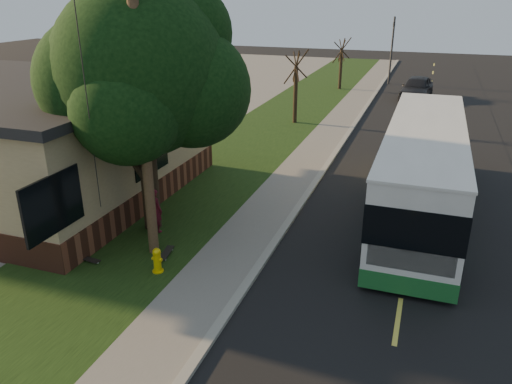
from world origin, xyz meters
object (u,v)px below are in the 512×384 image
at_px(bare_tree_far, 341,64).
at_px(distant_car, 417,88).
at_px(transit_bus, 422,168).
at_px(fire_hydrant, 157,260).
at_px(utility_pole, 141,103).
at_px(skateboard_spare, 88,259).
at_px(leafy_tree, 144,72).
at_px(traffic_signal, 392,46).
at_px(dumpster, 93,174).
at_px(skateboard_main, 166,253).
at_px(skateboarder, 155,210).
at_px(bare_tree_near, 296,88).

distance_m(bare_tree_far, distant_car, 6.41).
relative_size(transit_bus, distant_car, 2.44).
distance_m(fire_hydrant, utility_pole, 4.37).
height_order(transit_bus, skateboard_spare, transit_bus).
height_order(leafy_tree, transit_bus, leafy_tree).
bearing_deg(bare_tree_far, traffic_signal, 48.81).
distance_m(transit_bus, dumpster, 12.42).
height_order(skateboard_main, distant_car, distant_car).
bearing_deg(skateboarder, utility_pole, 131.86).
relative_size(utility_pole, distant_car, 1.87).
bearing_deg(transit_bus, dumpster, -169.96).
bearing_deg(fire_hydrant, traffic_signal, 84.79).
bearing_deg(skateboard_spare, bare_tree_near, 85.77).
height_order(bare_tree_near, skateboard_main, bare_tree_near).
distance_m(bare_tree_near, bare_tree_far, 12.01).
distance_m(fire_hydrant, dumpster, 7.20).
distance_m(skateboarder, skateboard_spare, 2.67).
height_order(fire_hydrant, distant_car, distant_car).
bearing_deg(bare_tree_far, skateboarder, -91.91).
xyz_separation_m(traffic_signal, skateboard_spare, (-5.34, -34.16, -3.04)).
distance_m(bare_tree_far, traffic_signal, 5.44).
xyz_separation_m(transit_bus, distant_car, (-1.08, 21.35, -0.88)).
bearing_deg(bare_tree_far, dumpster, -101.34).
xyz_separation_m(bare_tree_near, traffic_signal, (4.00, 16.00, 1.01)).
distance_m(traffic_signal, skateboard_spare, 34.71).
xyz_separation_m(skateboarder, dumpster, (-4.16, 2.41, -0.07)).
bearing_deg(traffic_signal, skateboarder, -97.93).
xyz_separation_m(fire_hydrant, dumpster, (-5.49, 4.65, 0.31)).
bearing_deg(bare_tree_far, skateboard_spare, -93.50).
height_order(traffic_signal, skateboarder, traffic_signal).
xyz_separation_m(leafy_tree, transit_bus, (8.28, 4.16, -3.46)).
bearing_deg(bare_tree_far, utility_pole, -90.60).
relative_size(skateboarder, skateboard_main, 1.62).
height_order(leafy_tree, skateboard_main, leafy_tree).
bearing_deg(skateboarder, fire_hydrant, 136.07).
height_order(skateboarder, dumpster, skateboarder).
height_order(bare_tree_near, distant_car, bare_tree_near).
distance_m(leafy_tree, traffic_signal, 31.76).
height_order(utility_pole, distant_car, utility_pole).
bearing_deg(transit_bus, utility_pole, -141.90).
xyz_separation_m(transit_bus, skateboarder, (-8.04, -4.57, -0.89)).
xyz_separation_m(utility_pole, leafy_tree, (-0.87, 1.66, 0.54)).
height_order(leafy_tree, skateboarder, leafy_tree).
bearing_deg(transit_bus, skateboarder, -150.40).
distance_m(skateboarder, distant_car, 26.83).
bearing_deg(bare_tree_near, transit_bus, -55.78).
height_order(leafy_tree, bare_tree_near, leafy_tree).
distance_m(utility_pole, skateboard_spare, 4.90).
relative_size(fire_hydrant, skateboard_spare, 0.88).
bearing_deg(utility_pole, dumpster, 142.59).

